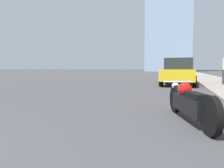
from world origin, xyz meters
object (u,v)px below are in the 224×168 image
object	(u,v)px
parked_car_red	(180,70)
parked_car_white	(179,69)
motorcycle	(189,102)
parked_car_yellow	(179,72)
parked_car_green	(179,69)

from	to	relation	value
parked_car_red	parked_car_white	xyz separation A→B (m)	(-0.05, 22.94, -0.01)
motorcycle	parked_car_yellow	size ratio (longest dim) A/B	0.56
parked_car_yellow	parked_car_white	xyz separation A→B (m)	(0.07, 35.36, 0.05)
parked_car_white	parked_car_yellow	bearing A→B (deg)	-85.09
parked_car_yellow	parked_car_green	distance (m)	24.42
motorcycle	parked_car_red	distance (m)	21.81
parked_car_red	parked_car_white	distance (m)	22.94
motorcycle	parked_car_green	size ratio (longest dim) A/B	0.60
parked_car_green	motorcycle	bearing A→B (deg)	-84.52
motorcycle	parked_car_red	size ratio (longest dim) A/B	0.57
parked_car_yellow	parked_car_white	distance (m)	35.36
motorcycle	parked_car_green	bearing A→B (deg)	73.37
parked_car_yellow	parked_car_red	bearing A→B (deg)	92.75
parked_car_yellow	parked_car_white	bearing A→B (deg)	93.19
parked_car_yellow	parked_car_green	xyz separation A→B (m)	(-0.06, 24.42, 0.13)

